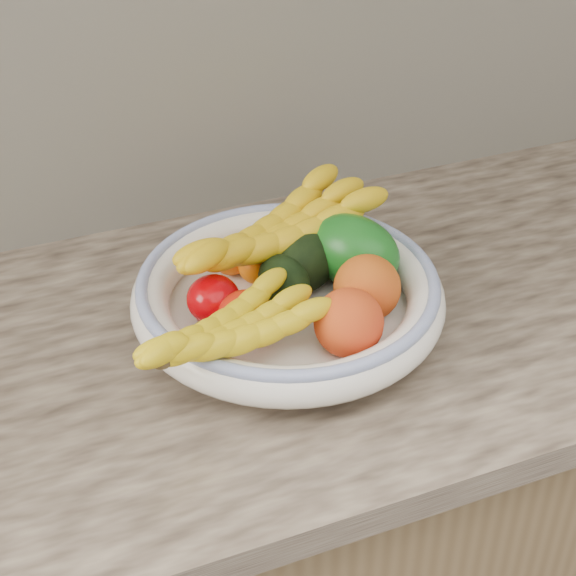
{
  "coord_description": "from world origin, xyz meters",
  "views": [
    {
      "loc": [
        -0.33,
        0.83,
        1.58
      ],
      "look_at": [
        0.0,
        1.66,
        0.96
      ],
      "focal_mm": 55.0,
      "sensor_mm": 36.0,
      "label": 1
    }
  ],
  "objects_px": {
    "fruit_bowl": "(288,296)",
    "banana_bunch_back": "(277,239)",
    "banana_bunch_front": "(230,336)",
    "green_mango": "(352,251)"
  },
  "relations": [
    {
      "from": "fruit_bowl",
      "to": "green_mango",
      "type": "relative_size",
      "value": 2.97
    },
    {
      "from": "green_mango",
      "to": "banana_bunch_front",
      "type": "bearing_deg",
      "value": 175.44
    },
    {
      "from": "fruit_bowl",
      "to": "banana_bunch_front",
      "type": "bearing_deg",
      "value": -139.41
    },
    {
      "from": "banana_bunch_back",
      "to": "banana_bunch_front",
      "type": "relative_size",
      "value": 1.29
    },
    {
      "from": "fruit_bowl",
      "to": "banana_bunch_back",
      "type": "height_order",
      "value": "banana_bunch_back"
    },
    {
      "from": "fruit_bowl",
      "to": "banana_bunch_back",
      "type": "xyz_separation_m",
      "value": [
        0.01,
        0.07,
        0.04
      ]
    },
    {
      "from": "fruit_bowl",
      "to": "banana_bunch_front",
      "type": "distance_m",
      "value": 0.14
    },
    {
      "from": "green_mango",
      "to": "banana_bunch_front",
      "type": "xyz_separation_m",
      "value": [
        -0.2,
        -0.12,
        0.01
      ]
    },
    {
      "from": "banana_bunch_back",
      "to": "banana_bunch_front",
      "type": "xyz_separation_m",
      "value": [
        -0.12,
        -0.16,
        -0.01
      ]
    },
    {
      "from": "fruit_bowl",
      "to": "banana_bunch_front",
      "type": "relative_size",
      "value": 1.53
    }
  ]
}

